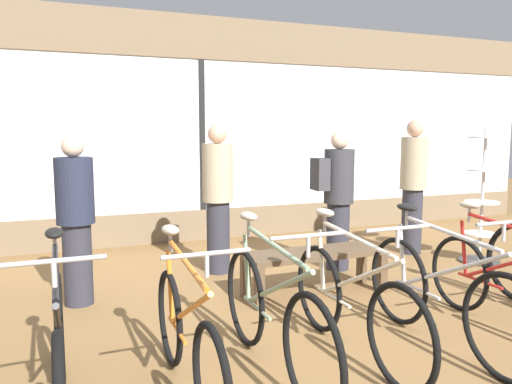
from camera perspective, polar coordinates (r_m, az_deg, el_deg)
ground_plane at (r=3.92m, az=10.92°, el=-17.26°), size 24.00×24.00×0.00m
shop_back_wall at (r=7.27m, az=-6.23°, el=7.31°), size 12.00×0.08×3.20m
bicycle_far_left at (r=3.08m, az=-21.54°, el=-16.76°), size 0.46×1.71×1.03m
bicycle_left at (r=3.13m, az=-7.94°, el=-16.14°), size 0.46×1.65×1.01m
bicycle_center_left at (r=3.37m, az=1.88°, el=-13.87°), size 0.46×1.78×1.04m
bicycle_center at (r=3.69m, az=10.99°, el=-12.31°), size 0.46×1.72×1.03m
bicycle_center_right at (r=3.99m, az=20.60°, el=-10.94°), size 0.46×1.80×1.04m
bicycle_right at (r=4.52m, az=26.67°, el=-9.38°), size 0.46×1.71×1.02m
accessory_rack at (r=6.63m, az=24.39°, el=-1.66°), size 0.48×0.48×1.62m
display_bench at (r=4.94m, az=6.75°, el=-7.57°), size 1.40×0.44×0.44m
customer_near_rack at (r=4.84m, az=-19.91°, el=-2.78°), size 0.38×0.38×1.56m
customer_by_window at (r=5.60m, az=-4.41°, el=-0.18°), size 0.40×0.53×1.67m
customer_mid_floor at (r=5.77m, az=9.25°, el=-0.48°), size 0.49×0.36×1.59m
customer_near_bench at (r=6.76m, az=17.52°, el=0.90°), size 0.47×0.47×1.74m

